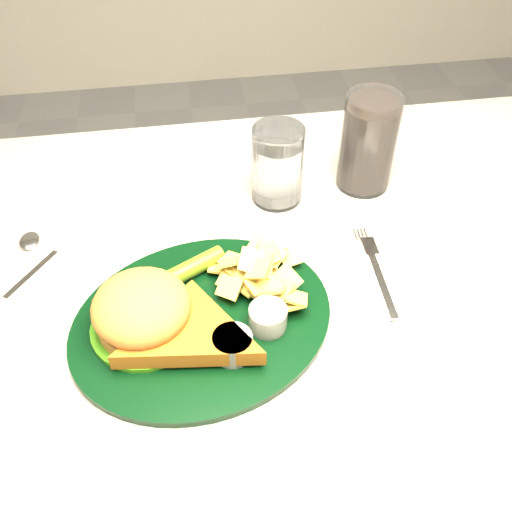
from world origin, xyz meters
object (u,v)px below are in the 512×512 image
at_px(fork_napkin, 381,281).
at_px(cola_glass, 368,143).
at_px(table, 247,412).
at_px(water_glass, 278,165).
at_px(dinner_plate, 201,304).

bearing_deg(fork_napkin, cola_glass, 82.35).
xyz_separation_m(table, cola_glass, (0.22, 0.17, 0.45)).
bearing_deg(water_glass, cola_glass, 5.39).
bearing_deg(dinner_plate, fork_napkin, -10.85).
relative_size(table, dinner_plate, 3.53).
bearing_deg(fork_napkin, dinner_plate, -170.39).
relative_size(table, cola_glass, 7.63).
height_order(cola_glass, fork_napkin, cola_glass).
bearing_deg(table, cola_glass, 37.82).
bearing_deg(water_glass, fork_napkin, -62.86).
height_order(dinner_plate, cola_glass, cola_glass).
relative_size(water_glass, cola_glass, 0.80).
xyz_separation_m(table, water_glass, (0.08, 0.16, 0.44)).
bearing_deg(table, fork_napkin, -15.06).
bearing_deg(fork_napkin, water_glass, 119.54).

